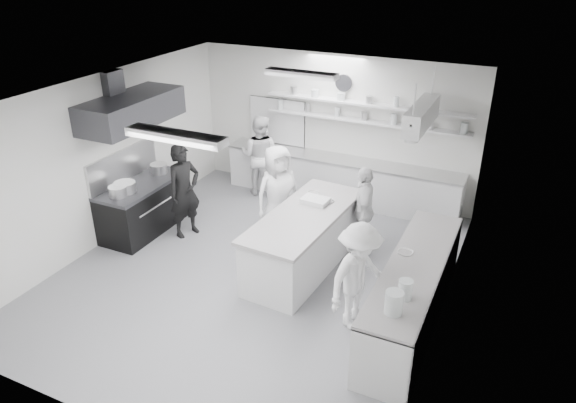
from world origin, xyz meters
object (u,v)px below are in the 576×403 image
at_px(stove, 144,208).
at_px(back_counter, 340,180).
at_px(cook_stove, 184,191).
at_px(right_counter, 412,294).
at_px(prep_island, 304,242).
at_px(cook_back, 260,155).

relative_size(stove, back_counter, 0.36).
xyz_separation_m(stove, cook_stove, (0.83, 0.19, 0.43)).
xyz_separation_m(right_counter, prep_island, (-1.98, 0.69, 0.01)).
xyz_separation_m(stove, prep_island, (3.27, 0.09, 0.03)).
bearing_deg(cook_stove, back_counter, -17.36).
bearing_deg(stove, cook_back, 63.20).
xyz_separation_m(stove, cook_back, (1.22, 2.41, 0.43)).
relative_size(right_counter, cook_stove, 1.87).
height_order(right_counter, cook_stove, cook_stove).
height_order(right_counter, prep_island, prep_island).
distance_m(stove, cook_stove, 0.96).
distance_m(stove, cook_back, 2.73).
bearing_deg(stove, cook_stove, 13.20).
distance_m(back_counter, right_counter, 4.13).
distance_m(cook_stove, cook_back, 2.24).
height_order(cook_stove, cook_back, cook_stove).
height_order(stove, right_counter, right_counter).
distance_m(right_counter, prep_island, 2.10).
bearing_deg(prep_island, right_counter, -15.51).
height_order(stove, back_counter, back_counter).
xyz_separation_m(right_counter, cook_stove, (-4.42, 0.79, 0.41)).
bearing_deg(prep_island, stove, -174.75).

